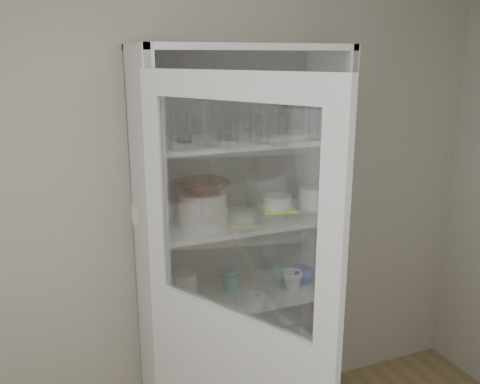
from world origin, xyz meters
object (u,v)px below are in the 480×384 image
object	(u,v)px
goblet_2	(280,115)
teal_jar	(231,280)
goblet_0	(158,124)
mug_teal	(281,273)
mug_blue	(302,276)
goblet_3	(287,117)
glass_platter	(277,211)
plate_stack_back	(154,212)
terracotta_bowl	(203,186)
white_canister	(185,286)
white_ramekin	(277,201)
pantry_cabinet	(235,272)
grey_bowl_stack	(311,199)
tin_box	(285,344)
goblet_1	(216,118)
yellow_trivet	(277,208)
mug_white	(293,280)
cupboard_door	(234,365)
plate_stack_front	(203,216)
measuring_cups	(191,304)
cream_dish	(219,357)
cream_bowl	(203,199)

from	to	relation	value
goblet_2	teal_jar	size ratio (longest dim) A/B	1.92
goblet_0	mug_teal	distance (m)	1.04
goblet_2	mug_blue	size ratio (longest dim) A/B	1.65
goblet_3	glass_platter	bearing A→B (deg)	-135.81
goblet_3	plate_stack_back	bearing A→B (deg)	176.04
terracotta_bowl	white_canister	xyz separation A→B (m)	(-0.07, 0.08, -0.53)
white_ramekin	pantry_cabinet	bearing A→B (deg)	160.71
grey_bowl_stack	white_canister	distance (m)	0.79
white_ramekin	tin_box	xyz separation A→B (m)	(0.06, -0.01, -0.84)
goblet_0	teal_jar	bearing A→B (deg)	-12.28
pantry_cabinet	goblet_0	size ratio (longest dim) A/B	13.80
grey_bowl_stack	teal_jar	world-z (taller)	grey_bowl_stack
plate_stack_back	goblet_1	bearing A→B (deg)	-3.65
yellow_trivet	goblet_3	bearing A→B (deg)	44.19
mug_white	cupboard_door	bearing A→B (deg)	-153.88
goblet_2	yellow_trivet	size ratio (longest dim) A/B	1.15
plate_stack_front	pantry_cabinet	bearing A→B (deg)	29.64
goblet_0	goblet_2	distance (m)	0.64
mug_white	white_canister	xyz separation A→B (m)	(-0.55, 0.11, 0.02)
glass_platter	mug_white	xyz separation A→B (m)	(0.06, -0.08, -0.36)
plate_stack_back	mug_teal	distance (m)	0.78
mug_blue	mug_teal	xyz separation A→B (m)	(-0.09, 0.07, 0.00)
grey_bowl_stack	measuring_cups	size ratio (longest dim) A/B	1.17
cream_dish	cupboard_door	bearing A→B (deg)	-104.81
goblet_0	glass_platter	size ratio (longest dim) A/B	0.43
pantry_cabinet	mug_teal	bearing A→B (deg)	-9.18
pantry_cabinet	glass_platter	bearing A→B (deg)	-19.29
pantry_cabinet	plate_stack_back	world-z (taller)	pantry_cabinet
mug_blue	teal_jar	size ratio (longest dim) A/B	1.16
mug_teal	goblet_3	bearing A→B (deg)	29.58
goblet_0	mug_white	xyz separation A→B (m)	(0.64, -0.20, -0.83)
goblet_0	measuring_cups	world-z (taller)	goblet_0
cupboard_door	plate_stack_back	bearing A→B (deg)	161.01
plate_stack_front	terracotta_bowl	bearing A→B (deg)	0.00
mug_teal	tin_box	bearing A→B (deg)	-93.87
plate_stack_back	tin_box	world-z (taller)	plate_stack_back
plate_stack_back	mug_white	xyz separation A→B (m)	(0.67, -0.22, -0.39)
cupboard_door	tin_box	size ratio (longest dim) A/B	11.33
glass_platter	teal_jar	size ratio (longest dim) A/B	3.62
glass_platter	tin_box	world-z (taller)	glass_platter
goblet_1	tin_box	size ratio (longest dim) A/B	1.04
white_ramekin	goblet_3	bearing A→B (deg)	44.19
cream_bowl	yellow_trivet	world-z (taller)	cream_bowl
terracotta_bowl	tin_box	xyz separation A→B (m)	(0.48, 0.04, -0.97)
pantry_cabinet	yellow_trivet	world-z (taller)	pantry_cabinet
plate_stack_front	white_canister	distance (m)	0.39
cream_bowl	mug_white	xyz separation A→B (m)	(0.47, -0.03, -0.48)
goblet_1	tin_box	distance (m)	1.32
cupboard_door	teal_jar	bearing A→B (deg)	130.67
yellow_trivet	grey_bowl_stack	distance (m)	0.20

